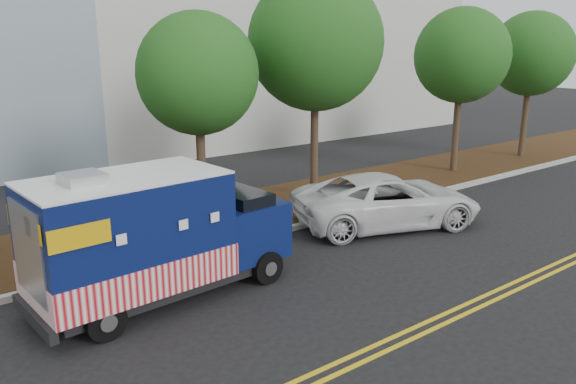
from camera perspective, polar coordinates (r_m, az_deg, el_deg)
ground at (r=13.17m, az=-7.62°, el=-8.38°), size 120.00×120.00×0.00m
curb at (r=14.29m, az=-10.46°, el=-6.26°), size 120.00×0.18×0.15m
mulch_strip at (r=16.09m, az=-13.90°, el=-4.01°), size 120.00×4.00×0.15m
centerline_near at (r=9.96m, az=5.87°, el=-16.50°), size 120.00×0.10×0.01m
centerline_far at (r=9.81m, az=6.92°, el=-17.07°), size 120.00×0.10×0.01m
tree_b at (r=16.00m, az=-9.16°, el=11.72°), size 3.40×3.40×6.04m
tree_c at (r=18.31m, az=2.81°, el=14.88°), size 4.30×4.30×7.32m
tree_d at (r=23.26m, az=17.24°, el=13.08°), size 3.66×3.66×6.52m
tree_e at (r=27.47m, az=23.50°, el=12.72°), size 3.66×3.66×6.52m
sign_post at (r=13.28m, az=-25.72°, el=-4.06°), size 0.06×0.06×2.40m
food_truck at (r=11.76m, az=-13.70°, el=-4.74°), size 5.63×2.43×2.90m
white_car at (r=16.50m, az=10.07°, el=-0.83°), size 5.99×4.24×1.52m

